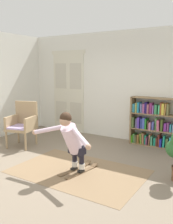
# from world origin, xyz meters

# --- Properties ---
(ground_plane) EXTENTS (7.20, 7.20, 0.00)m
(ground_plane) POSITION_xyz_m (0.00, 0.00, 0.00)
(ground_plane) COLOR #7A6C5A
(back_wall) EXTENTS (6.00, 0.10, 2.90)m
(back_wall) POSITION_xyz_m (0.00, 2.60, 1.45)
(back_wall) COLOR silver
(back_wall) RESTS_ON ground
(double_door) EXTENTS (1.22, 0.05, 2.45)m
(double_door) POSITION_xyz_m (-1.76, 2.54, 1.23)
(double_door) COLOR beige
(double_door) RESTS_ON ground
(rug) EXTENTS (2.44, 1.59, 0.01)m
(rug) POSITION_xyz_m (0.26, 0.06, 0.00)
(rug) COLOR #81674A
(rug) RESTS_ON ground
(bookshelf) EXTENTS (1.48, 0.30, 1.21)m
(bookshelf) POSITION_xyz_m (1.05, 2.39, 0.54)
(bookshelf) COLOR #8B6F4C
(bookshelf) RESTS_ON ground
(wicker_chair) EXTENTS (0.73, 0.73, 1.10)m
(wicker_chair) POSITION_xyz_m (-1.81, 0.68, 0.58)
(wicker_chair) COLOR tan
(wicker_chair) RESTS_ON ground
(skis_pair) EXTENTS (0.40, 0.87, 0.07)m
(skis_pair) POSITION_xyz_m (0.26, 0.09, 0.02)
(skis_pair) COLOR brown
(skis_pair) RESTS_ON rug
(person_skier) EXTENTS (1.42, 0.75, 1.10)m
(person_skier) POSITION_xyz_m (0.23, -0.11, 0.69)
(person_skier) COLOR white
(person_skier) RESTS_ON skis_pair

